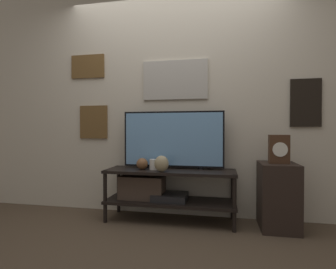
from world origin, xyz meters
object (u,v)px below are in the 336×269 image
at_px(vase_round_glass, 142,164).
at_px(candle_jar, 154,164).
at_px(vase_urn_stoneware, 161,164).
at_px(mantel_clock, 279,149).
at_px(television, 173,139).

distance_m(vase_round_glass, candle_jar, 0.13).
bearing_deg(vase_round_glass, vase_urn_stoneware, -24.49).
distance_m(candle_jar, mantel_clock, 1.26).
xyz_separation_m(vase_urn_stoneware, candle_jar, (-0.11, 0.13, -0.03)).
xyz_separation_m(television, vase_round_glass, (-0.31, -0.13, -0.26)).
height_order(candle_jar, mantel_clock, mantel_clock).
bearing_deg(candle_jar, vase_urn_stoneware, -48.63).
bearing_deg(vase_round_glass, television, 22.73).
relative_size(television, candle_jar, 10.01).
relative_size(vase_urn_stoneware, candle_jar, 1.48).
relative_size(television, mantel_clock, 3.99).
relative_size(vase_round_glass, mantel_clock, 0.45).
distance_m(vase_urn_stoneware, candle_jar, 0.17).
xyz_separation_m(television, mantel_clock, (1.06, -0.12, -0.09)).
height_order(vase_urn_stoneware, candle_jar, vase_urn_stoneware).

